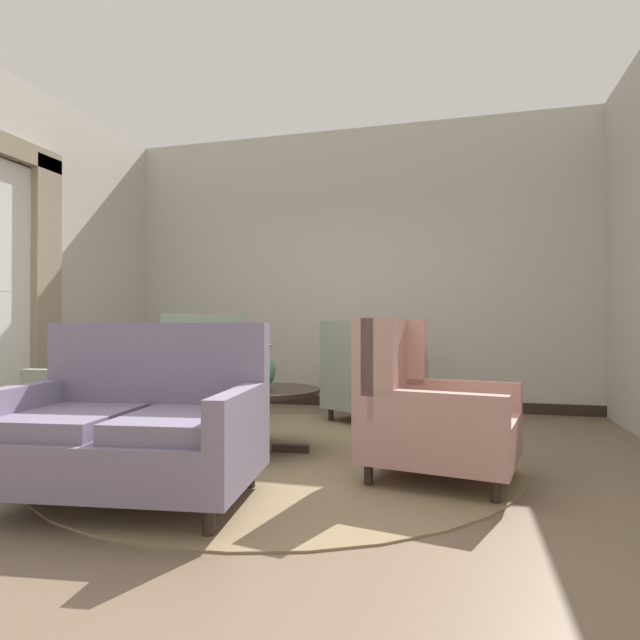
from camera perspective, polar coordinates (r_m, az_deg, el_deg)
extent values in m
plane|color=brown|center=(3.83, -5.51, -15.36)|extent=(7.94, 7.94, 0.00)
cube|color=#BCB7AD|center=(6.42, 3.28, 5.70)|extent=(5.83, 0.08, 3.36)
cube|color=#BCB7AD|center=(6.01, -28.78, 6.20)|extent=(0.08, 3.89, 3.36)
cube|color=black|center=(6.40, 3.18, -8.82)|extent=(5.67, 0.03, 0.12)
cylinder|color=#847051|center=(4.11, -4.00, -14.27)|extent=(3.46, 3.46, 0.01)
cube|color=gray|center=(5.94, -27.58, 3.17)|extent=(0.10, 0.32, 2.61)
cylinder|color=black|center=(4.11, -6.19, -7.65)|extent=(0.88, 0.88, 0.04)
cylinder|color=black|center=(4.14, -6.20, -10.70)|extent=(0.10, 0.10, 0.41)
cube|color=black|center=(4.13, -3.18, -13.77)|extent=(0.28, 0.09, 0.07)
cube|color=black|center=(4.40, -6.52, -12.96)|extent=(0.18, 0.28, 0.07)
cube|color=black|center=(4.06, -8.76, -14.01)|extent=(0.20, 0.27, 0.07)
cylinder|color=#4C7A66|center=(4.09, -5.95, -7.26)|extent=(0.09, 0.09, 0.02)
ellipsoid|color=#4C7A66|center=(4.07, -5.94, -5.50)|extent=(0.16, 0.16, 0.23)
cylinder|color=#4C7A66|center=(4.06, -5.94, -3.31)|extent=(0.06, 0.06, 0.08)
torus|color=#4C7A66|center=(4.06, -5.94, -2.71)|extent=(0.10, 0.10, 0.02)
cube|color=slate|center=(3.14, -20.12, -13.52)|extent=(1.48, 1.05, 0.27)
cube|color=slate|center=(3.40, -17.18, -5.25)|extent=(1.39, 0.31, 0.59)
cube|color=slate|center=(3.22, -25.29, -9.85)|extent=(0.63, 0.74, 0.10)
cube|color=slate|center=(2.94, -15.15, -10.79)|extent=(0.63, 0.74, 0.10)
cube|color=slate|center=(3.39, -30.12, -8.20)|extent=(0.21, 0.79, 0.24)
cube|color=slate|center=(2.81, -8.90, -9.88)|extent=(0.21, 0.79, 0.24)
cylinder|color=black|center=(2.65, -11.95, -20.59)|extent=(0.06, 0.06, 0.14)
cylinder|color=black|center=(3.78, -25.67, -14.42)|extent=(0.06, 0.06, 0.14)
cylinder|color=black|center=(3.31, -7.58, -16.51)|extent=(0.06, 0.06, 0.14)
cube|color=gray|center=(4.77, -22.96, -8.92)|extent=(0.88, 0.84, 0.28)
cube|color=gray|center=(4.55, -19.36, -4.04)|extent=(0.21, 0.78, 0.56)
cube|color=gray|center=(4.89, -18.36, -3.02)|extent=(0.21, 0.12, 0.42)
cube|color=gray|center=(4.31, -22.59, -3.34)|extent=(0.21, 0.12, 0.42)
cube|color=gray|center=(5.05, -21.35, -5.62)|extent=(0.72, 0.16, 0.22)
cube|color=gray|center=(4.50, -25.81, -6.23)|extent=(0.72, 0.16, 0.22)
cylinder|color=black|center=(5.23, -24.18, -10.51)|extent=(0.06, 0.06, 0.14)
cylinder|color=black|center=(4.75, -28.39, -11.53)|extent=(0.06, 0.06, 0.14)
cylinder|color=black|center=(4.90, -17.71, -11.22)|extent=(0.06, 0.06, 0.14)
cylinder|color=black|center=(4.38, -21.51, -12.49)|extent=(0.06, 0.06, 0.14)
cube|color=gray|center=(5.43, 5.89, -7.96)|extent=(1.06, 1.09, 0.28)
cube|color=gray|center=(5.13, 3.47, -3.45)|extent=(0.72, 0.51, 0.60)
cube|color=gray|center=(4.99, 6.95, -2.70)|extent=(0.19, 0.22, 0.46)
cube|color=gray|center=(5.42, 1.55, -2.53)|extent=(0.19, 0.22, 0.46)
cube|color=gray|center=(5.24, 9.00, -5.47)|extent=(0.45, 0.66, 0.22)
cube|color=gray|center=(5.65, 3.66, -5.11)|extent=(0.45, 0.66, 0.22)
cylinder|color=black|center=(5.53, 10.50, -10.01)|extent=(0.06, 0.06, 0.14)
cylinder|color=black|center=(5.89, 5.71, -9.43)|extent=(0.06, 0.06, 0.14)
cylinder|color=black|center=(5.02, 6.11, -10.99)|extent=(0.06, 0.06, 0.14)
cylinder|color=black|center=(5.42, 1.18, -10.22)|extent=(0.06, 0.06, 0.14)
cube|color=tan|center=(3.49, 12.99, -12.19)|extent=(1.03, 0.95, 0.27)
cube|color=tan|center=(3.53, 6.94, -4.83)|extent=(0.29, 0.81, 0.61)
cube|color=tan|center=(3.17, 6.44, -3.99)|extent=(0.22, 0.14, 0.47)
cube|color=tan|center=(3.83, 9.90, -3.39)|extent=(0.22, 0.14, 0.47)
cube|color=tan|center=(3.10, 12.45, -9.35)|extent=(0.80, 0.25, 0.19)
cube|color=tan|center=(3.78, 14.91, -7.76)|extent=(0.80, 0.25, 0.19)
cylinder|color=black|center=(3.17, 18.49, -17.20)|extent=(0.06, 0.06, 0.14)
cylinder|color=black|center=(3.78, 19.76, -14.44)|extent=(0.06, 0.06, 0.14)
cylinder|color=black|center=(3.34, 5.28, -16.34)|extent=(0.06, 0.06, 0.14)
cylinder|color=black|center=(3.93, 8.64, -13.94)|extent=(0.06, 0.06, 0.14)
cube|color=gray|center=(5.53, -13.39, -7.86)|extent=(1.18, 1.19, 0.27)
cube|color=gray|center=(5.12, -12.59, -3.14)|extent=(0.70, 0.61, 0.68)
cube|color=gray|center=(5.28, -9.10, -2.18)|extent=(0.20, 0.22, 0.51)
cube|color=gray|center=(5.14, -16.58, -2.21)|extent=(0.20, 0.22, 0.51)
cube|color=gray|center=(5.63, -10.00, -5.28)|extent=(0.58, 0.68, 0.21)
cube|color=gray|center=(5.50, -17.05, -5.37)|extent=(0.58, 0.68, 0.21)
cylinder|color=black|center=(5.98, -11.05, -9.30)|extent=(0.06, 0.06, 0.14)
cylinder|color=black|center=(5.87, -17.16, -9.45)|extent=(0.06, 0.06, 0.14)
cylinder|color=black|center=(5.27, -9.20, -10.48)|extent=(0.06, 0.06, 0.14)
cylinder|color=black|center=(5.15, -16.14, -10.71)|extent=(0.06, 0.06, 0.14)
cylinder|color=black|center=(4.04, 7.92, -4.21)|extent=(0.47, 0.47, 0.03)
cylinder|color=black|center=(4.08, 7.93, -9.38)|extent=(0.07, 0.07, 0.71)
cylinder|color=black|center=(4.14, 7.93, -13.95)|extent=(0.30, 0.30, 0.04)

